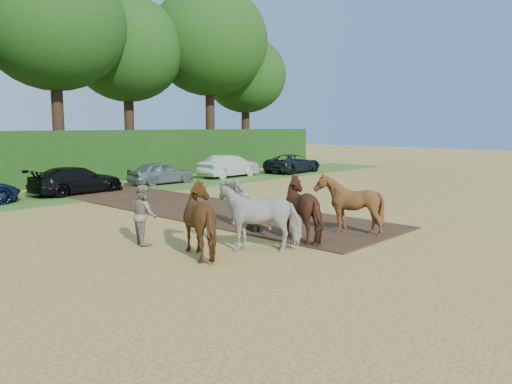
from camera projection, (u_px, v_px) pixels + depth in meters
ground at (313, 241)px, 14.24m from camera, size 120.00×120.00×0.00m
earth_strip at (194, 207)px, 20.05m from camera, size 4.50×17.00×0.05m
grass_verge at (74, 195)px, 23.67m from camera, size 50.00×5.00×0.03m
hedgerow at (32, 159)px, 26.51m from camera, size 46.00×1.60×3.00m
spectator_near at (144, 214)px, 13.77m from camera, size 0.86×0.97×1.68m
plough_team at (283, 211)px, 13.80m from camera, size 6.41×4.72×1.85m
parked_cars at (80, 180)px, 24.00m from camera, size 35.67×3.25×1.47m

